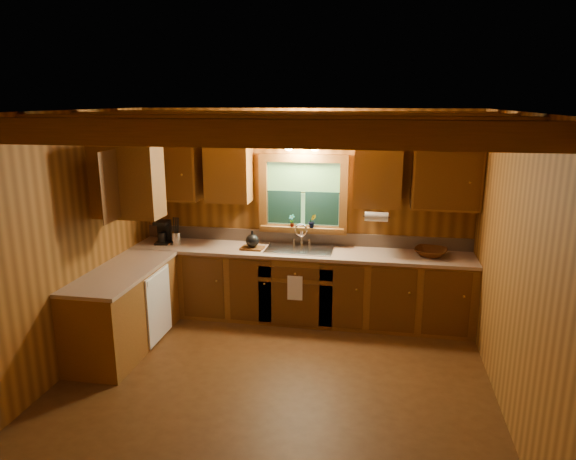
% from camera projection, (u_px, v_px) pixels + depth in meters
% --- Properties ---
extents(room, '(4.20, 4.20, 4.20)m').
position_uv_depth(room, '(273.00, 256.00, 4.76)').
color(room, '#4D2D12').
rests_on(room, ground).
extents(ceiling_beams, '(4.20, 2.54, 0.18)m').
position_uv_depth(ceiling_beams, '(272.00, 124.00, 4.46)').
color(ceiling_beams, brown).
rests_on(ceiling_beams, room).
extents(base_cabinets, '(4.20, 2.22, 0.86)m').
position_uv_depth(base_cabinets, '(255.00, 292.00, 6.28)').
color(base_cabinets, brown).
rests_on(base_cabinets, ground).
extents(countertop, '(4.20, 2.24, 0.04)m').
position_uv_depth(countertop, '(256.00, 256.00, 6.17)').
color(countertop, tan).
rests_on(countertop, base_cabinets).
extents(backsplash, '(4.20, 0.02, 0.16)m').
position_uv_depth(backsplash, '(303.00, 238.00, 6.63)').
color(backsplash, '#A0836B').
rests_on(backsplash, room).
extents(dishwasher_panel, '(0.02, 0.60, 0.80)m').
position_uv_depth(dishwasher_panel, '(159.00, 305.00, 5.87)').
color(dishwasher_panel, white).
rests_on(dishwasher_panel, base_cabinets).
extents(upper_cabinets, '(4.19, 1.77, 0.78)m').
position_uv_depth(upper_cabinets, '(250.00, 175.00, 6.08)').
color(upper_cabinets, brown).
rests_on(upper_cabinets, room).
extents(window, '(1.12, 0.08, 1.00)m').
position_uv_depth(window, '(303.00, 196.00, 6.48)').
color(window, brown).
rests_on(window, room).
extents(window_sill, '(1.06, 0.14, 0.04)m').
position_uv_depth(window_sill, '(302.00, 228.00, 6.54)').
color(window_sill, brown).
rests_on(window_sill, room).
extents(wall_sconce, '(0.45, 0.21, 0.17)m').
position_uv_depth(wall_sconce, '(302.00, 145.00, 6.21)').
color(wall_sconce, black).
rests_on(wall_sconce, room).
extents(paper_towel_roll, '(0.27, 0.11, 0.11)m').
position_uv_depth(paper_towel_roll, '(376.00, 217.00, 6.04)').
color(paper_towel_roll, white).
rests_on(paper_towel_roll, upper_cabinets).
extents(dish_towel, '(0.18, 0.01, 0.30)m').
position_uv_depth(dish_towel, '(295.00, 288.00, 6.15)').
color(dish_towel, white).
rests_on(dish_towel, base_cabinets).
extents(sink, '(0.82, 0.48, 0.43)m').
position_uv_depth(sink, '(299.00, 253.00, 6.39)').
color(sink, silver).
rests_on(sink, countertop).
extents(coffee_maker, '(0.17, 0.21, 0.30)m').
position_uv_depth(coffee_maker, '(163.00, 232.00, 6.65)').
color(coffee_maker, black).
rests_on(coffee_maker, countertop).
extents(utensil_crock, '(0.12, 0.12, 0.35)m').
position_uv_depth(utensil_crock, '(176.00, 237.00, 6.61)').
color(utensil_crock, silver).
rests_on(utensil_crock, countertop).
extents(cutting_board, '(0.29, 0.22, 0.02)m').
position_uv_depth(cutting_board, '(252.00, 248.00, 6.41)').
color(cutting_board, '#522F11').
rests_on(cutting_board, countertop).
extents(teakettle, '(0.16, 0.16, 0.21)m').
position_uv_depth(teakettle, '(252.00, 241.00, 6.39)').
color(teakettle, black).
rests_on(teakettle, cutting_board).
extents(wicker_basket, '(0.46, 0.46, 0.09)m').
position_uv_depth(wicker_basket, '(431.00, 252.00, 6.11)').
color(wicker_basket, '#48230C').
rests_on(wicker_basket, countertop).
extents(potted_plant_left, '(0.10, 0.08, 0.16)m').
position_uv_depth(potted_plant_left, '(292.00, 221.00, 6.50)').
color(potted_plant_left, '#522F11').
rests_on(potted_plant_left, window_sill).
extents(potted_plant_right, '(0.12, 0.11, 0.17)m').
position_uv_depth(potted_plant_right, '(312.00, 221.00, 6.46)').
color(potted_plant_right, '#522F11').
rests_on(potted_plant_right, window_sill).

